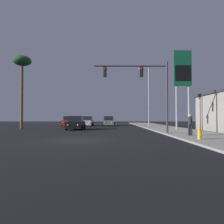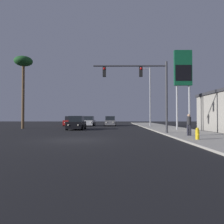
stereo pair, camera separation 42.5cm
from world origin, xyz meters
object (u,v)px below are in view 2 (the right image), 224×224
at_px(traffic_light_mast, 146,82).
at_px(palm_tree_near, 23,66).
at_px(car_black, 77,123).
at_px(street_lamp, 149,94).
at_px(car_grey, 110,121).
at_px(fire_hydrant, 197,134).
at_px(car_red, 71,121).
at_px(gas_station_sign, 183,72).
at_px(car_silver, 89,122).
at_px(pedestrian_on_sidewalk, 189,124).

xyz_separation_m(traffic_light_mast, palm_tree_near, (-14.96, 9.06, 3.71)).
height_order(car_black, street_lamp, street_lamp).
bearing_deg(car_grey, fire_hydrant, 103.53).
bearing_deg(car_black, palm_tree_near, -14.84).
bearing_deg(fire_hydrant, car_red, 118.19).
relative_size(car_red, street_lamp, 0.48).
xyz_separation_m(car_grey, traffic_light_mast, (3.52, -18.45, 3.94)).
height_order(gas_station_sign, fire_hydrant, gas_station_sign).
relative_size(car_silver, fire_hydrant, 5.71).
xyz_separation_m(car_black, palm_tree_near, (-7.48, 2.08, 7.64)).
distance_m(car_silver, gas_station_sign, 18.69).
relative_size(car_red, gas_station_sign, 0.48).
distance_m(car_black, gas_station_sign, 13.90).
bearing_deg(car_red, car_grey, -177.07).
bearing_deg(street_lamp, fire_hydrant, -90.39).
bearing_deg(car_red, gas_station_sign, 139.52).
distance_m(car_grey, traffic_light_mast, 19.19).
distance_m(traffic_light_mast, palm_tree_near, 17.88).
distance_m(car_red, pedestrian_on_sidewalk, 24.95).
xyz_separation_m(car_silver, car_black, (-0.28, -10.82, 0.00)).
bearing_deg(traffic_light_mast, pedestrian_on_sidewalk, -45.99).
relative_size(car_silver, street_lamp, 0.48).
bearing_deg(fire_hydrant, traffic_light_mast, 112.78).
bearing_deg(car_black, street_lamp, -145.99).
xyz_separation_m(car_silver, street_lamp, (9.77, -4.21, 4.36)).
bearing_deg(street_lamp, palm_tree_near, -165.50).
xyz_separation_m(car_red, street_lamp, (12.96, -4.55, 4.36)).
bearing_deg(street_lamp, car_grey, 141.39).
bearing_deg(gas_station_sign, car_grey, 121.94).
height_order(car_red, street_lamp, street_lamp).
relative_size(car_red, traffic_light_mast, 0.64).
bearing_deg(car_black, traffic_light_mast, 137.62).
distance_m(car_black, street_lamp, 12.79).
bearing_deg(car_silver, car_grey, -168.26).
xyz_separation_m(car_red, fire_hydrant, (12.83, -23.95, -0.27)).
height_order(car_grey, pedestrian_on_sidewalk, pedestrian_on_sidewalk).
bearing_deg(palm_tree_near, pedestrian_on_sidewalk, -34.01).
height_order(traffic_light_mast, fire_hydrant, traffic_light_mast).
bearing_deg(palm_tree_near, traffic_light_mast, -31.19).
height_order(car_black, pedestrian_on_sidewalk, pedestrian_on_sidewalk).
relative_size(car_silver, traffic_light_mast, 0.64).
bearing_deg(fire_hydrant, pedestrian_on_sidewalk, 81.03).
xyz_separation_m(car_black, fire_hydrant, (9.91, -12.79, -0.27)).
relative_size(car_black, palm_tree_near, 0.45).
relative_size(car_black, fire_hydrant, 5.68).
xyz_separation_m(car_grey, car_red, (-6.88, -0.31, 0.00)).
bearing_deg(palm_tree_near, car_silver, 48.40).
relative_size(car_grey, fire_hydrant, 5.68).
bearing_deg(car_silver, car_black, 90.26).
bearing_deg(fire_hydrant, palm_tree_near, 139.50).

